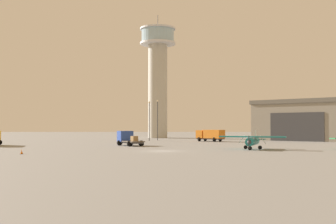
{
  "coord_description": "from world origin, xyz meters",
  "views": [
    {
      "loc": [
        -0.32,
        -60.57,
        3.54
      ],
      "look_at": [
        1.15,
        19.48,
        6.2
      ],
      "focal_mm": 45.56,
      "sensor_mm": 36.0,
      "label": 1
    }
  ],
  "objects": [
    {
      "name": "light_post_east",
      "position": [
        -0.99,
        45.96,
        5.91
      ],
      "size": [
        0.44,
        0.44,
        10.1
      ],
      "color": "#38383D",
      "rests_on": "ground_plane"
    },
    {
      "name": "truck_flatbed_blue",
      "position": [
        -6.17,
        16.87,
        1.29
      ],
      "size": [
        5.38,
        6.82,
        2.65
      ],
      "rotation": [
        0.0,
        0.0,
        2.09
      ],
      "color": "#38383D",
      "rests_on": "ground_plane"
    },
    {
      "name": "light_post_west",
      "position": [
        -2.95,
        41.34,
        5.58
      ],
      "size": [
        0.44,
        0.44,
        9.46
      ],
      "color": "#38383D",
      "rests_on": "ground_plane"
    },
    {
      "name": "ground_plane",
      "position": [
        0.0,
        0.0,
        0.0
      ],
      "size": [
        400.0,
        400.0,
        0.0
      ],
      "primitive_type": "plane",
      "color": "gray"
    },
    {
      "name": "airplane_teal",
      "position": [
        13.75,
        4.04,
        1.38
      ],
      "size": [
        9.8,
        7.75,
        2.95
      ],
      "rotation": [
        0.0,
        0.0,
        4.34
      ],
      "color": "teal",
      "rests_on": "ground_plane"
    },
    {
      "name": "hangar",
      "position": [
        38.7,
        47.41,
        5.01
      ],
      "size": [
        33.15,
        32.95,
        9.98
      ],
      "rotation": [
        0.0,
        0.0,
        -2.26
      ],
      "color": "gray",
      "rests_on": "ground_plane"
    },
    {
      "name": "truck_box_orange",
      "position": [
        11.31,
        37.64,
        1.56
      ],
      "size": [
        6.55,
        6.29,
        2.69
      ],
      "rotation": [
        0.0,
        0.0,
        2.4
      ],
      "color": "#38383D",
      "rests_on": "ground_plane"
    },
    {
      "name": "traffic_cone_near_left",
      "position": [
        -17.89,
        -6.19,
        0.3
      ],
      "size": [
        0.36,
        0.36,
        0.6
      ],
      "color": "black",
      "rests_on": "ground_plane"
    },
    {
      "name": "control_tower",
      "position": [
        -1.08,
        68.47,
        20.07
      ],
      "size": [
        10.77,
        10.77,
        37.45
      ],
      "color": "#B2AD9E",
      "rests_on": "ground_plane"
    }
  ]
}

